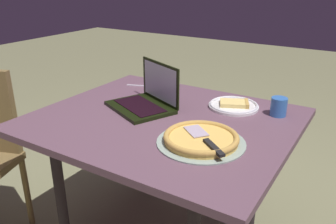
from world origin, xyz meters
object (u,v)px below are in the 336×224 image
(pizza_plate, at_px, (234,105))
(table_knife, at_px, (151,86))
(pizza_tray, at_px, (201,139))
(drink_cup, at_px, (279,106))
(laptop, at_px, (146,99))
(dining_table, at_px, (164,132))

(pizza_plate, relative_size, table_knife, 1.06)
(pizza_plate, distance_m, pizza_tray, 0.46)
(pizza_tray, bearing_deg, table_knife, -40.51)
(pizza_tray, relative_size, drink_cup, 4.03)
(laptop, xyz_separation_m, drink_cup, (-0.61, -0.25, 0.00))
(dining_table, bearing_deg, pizza_tray, 151.89)
(pizza_tray, xyz_separation_m, table_knife, (0.61, -0.52, -0.02))
(table_knife, distance_m, drink_cup, 0.80)
(drink_cup, bearing_deg, table_knife, -3.73)
(drink_cup, bearing_deg, pizza_tray, 68.52)
(drink_cup, bearing_deg, pizza_plate, 3.42)
(pizza_tray, bearing_deg, pizza_plate, -84.96)
(pizza_tray, height_order, table_knife, pizza_tray)
(dining_table, relative_size, pizza_tray, 3.29)
(dining_table, relative_size, table_knife, 5.00)
(dining_table, distance_m, pizza_tray, 0.33)
(laptop, xyz_separation_m, pizza_tray, (-0.43, 0.21, -0.02))
(drink_cup, bearing_deg, laptop, 22.61)
(laptop, bearing_deg, pizza_plate, -148.04)
(laptop, height_order, pizza_plate, laptop)
(pizza_plate, distance_m, drink_cup, 0.23)
(laptop, relative_size, pizza_plate, 1.57)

